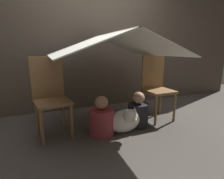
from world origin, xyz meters
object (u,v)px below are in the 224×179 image
object	(u,v)px
chair_right	(156,85)
person_front	(102,119)
dog	(125,120)
person_second	(138,112)
chair_left	(50,94)

from	to	relation	value
chair_right	person_front	distance (m)	1.07
chair_right	dog	size ratio (longest dim) A/B	2.22
chair_right	dog	bearing A→B (deg)	-155.59
person_second	dog	size ratio (longest dim) A/B	1.12
person_front	person_second	xyz separation A→B (m)	(0.57, 0.05, 0.00)
dog	chair_right	bearing A→B (deg)	25.52
person_second	dog	world-z (taller)	person_second
chair_right	chair_left	bearing A→B (deg)	178.94
chair_right	person_second	distance (m)	0.57
chair_left	person_second	xyz separation A→B (m)	(1.16, -0.18, -0.34)
person_second	dog	bearing A→B (deg)	-151.72
chair_right	person_front	size ratio (longest dim) A/B	1.94
chair_right	dog	distance (m)	0.84
person_front	person_second	world-z (taller)	person_front
person_front	dog	size ratio (longest dim) A/B	1.14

